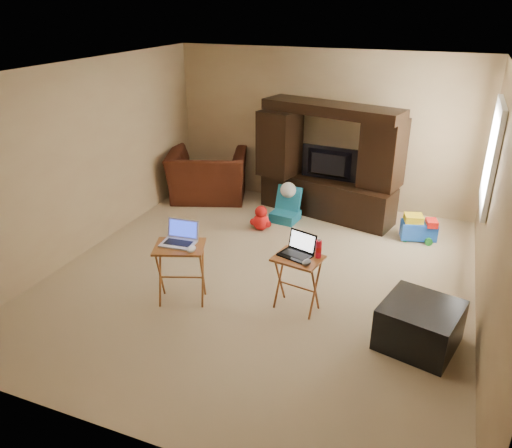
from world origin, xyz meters
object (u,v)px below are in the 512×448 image
at_px(push_toy, 419,227).
at_px(mouse_left, 191,249).
at_px(water_bottle, 319,249).
at_px(laptop_right, 295,246).
at_px(television, 328,165).
at_px(ottoman, 419,325).
at_px(entertainment_center, 329,161).
at_px(recliner, 208,175).
at_px(tray_table_left, 181,274).
at_px(plush_toy, 261,218).
at_px(mouse_right, 307,262).
at_px(laptop_left, 178,234).
at_px(child_rocker, 285,205).
at_px(tray_table_right, 297,283).

distance_m(push_toy, mouse_left, 3.54).
bearing_deg(water_bottle, mouse_left, -159.21).
bearing_deg(laptop_right, television, 113.86).
relative_size(television, ottoman, 1.27).
xyz_separation_m(entertainment_center, recliner, (-2.07, -0.06, -0.46)).
xyz_separation_m(recliner, tray_table_left, (1.18, -3.01, -0.07)).
height_order(plush_toy, mouse_right, mouse_right).
height_order(recliner, push_toy, recliner).
bearing_deg(water_bottle, laptop_left, -165.60).
bearing_deg(plush_toy, mouse_right, -56.89).
xyz_separation_m(child_rocker, mouse_right, (1.02, -2.38, 0.41)).
distance_m(plush_toy, laptop_left, 2.21).
bearing_deg(entertainment_center, laptop_right, -69.28).
xyz_separation_m(ottoman, mouse_right, (-1.20, 0.04, 0.45)).
bearing_deg(entertainment_center, ottoman, -45.92).
bearing_deg(water_bottle, plush_toy, 127.53).
xyz_separation_m(recliner, push_toy, (3.54, -0.35, -0.23)).
xyz_separation_m(tray_table_right, water_bottle, (0.20, 0.08, 0.42)).
height_order(plush_toy, mouse_left, mouse_left).
relative_size(ottoman, mouse_right, 5.41).
distance_m(entertainment_center, push_toy, 1.68).
distance_m(tray_table_right, laptop_left, 1.42).
xyz_separation_m(recliner, ottoman, (3.77, -2.84, -0.19)).
height_order(entertainment_center, water_bottle, entertainment_center).
xyz_separation_m(ottoman, laptop_right, (-1.37, 0.18, 0.54)).
bearing_deg(recliner, child_rocker, 145.45).
bearing_deg(plush_toy, child_rocker, 62.61).
relative_size(television, mouse_left, 6.27).
relative_size(plush_toy, tray_table_right, 0.60).
xyz_separation_m(recliner, mouse_left, (1.37, -3.08, 0.31)).
relative_size(plush_toy, water_bottle, 1.94).
relative_size(tray_table_right, mouse_left, 4.51).
relative_size(push_toy, ottoman, 0.71).
bearing_deg(mouse_left, water_bottle, 20.79).
relative_size(tray_table_right, water_bottle, 3.25).
xyz_separation_m(television, child_rocker, (-0.52, -0.44, -0.59)).
bearing_deg(recliner, ottoman, 123.79).
bearing_deg(laptop_left, tray_table_left, -49.85).
height_order(tray_table_right, mouse_left, mouse_left).
height_order(push_toy, tray_table_left, tray_table_left).
height_order(child_rocker, laptop_left, laptop_left).
xyz_separation_m(recliner, water_bottle, (2.64, -2.60, 0.33)).
distance_m(tray_table_left, tray_table_right, 1.31).
relative_size(tray_table_right, laptop_right, 1.91).
bearing_deg(laptop_right, mouse_left, -140.90).
distance_m(recliner, tray_table_right, 3.63).
distance_m(child_rocker, tray_table_right, 2.43).
distance_m(child_rocker, push_toy, 2.00).
bearing_deg(water_bottle, ottoman, -12.16).
bearing_deg(mouse_right, plush_toy, 123.11).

